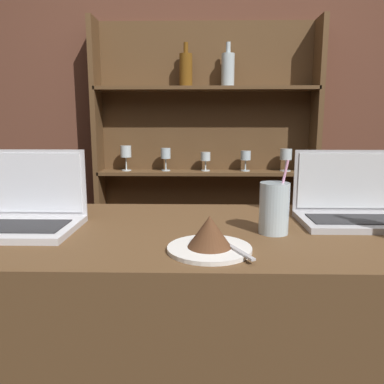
{
  "coord_description": "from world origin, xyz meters",
  "views": [
    {
      "loc": [
        -0.06,
        -0.71,
        1.36
      ],
      "look_at": [
        -0.09,
        0.36,
        1.17
      ],
      "focal_mm": 35.0,
      "sensor_mm": 36.0,
      "label": 1
    }
  ],
  "objects": [
    {
      "name": "laptop_far",
      "position": [
        0.4,
        0.41,
        1.11
      ],
      "size": [
        0.33,
        0.22,
        0.21
      ],
      "color": "#ADADB2",
      "rests_on": "bar_counter"
    },
    {
      "name": "back_shelf",
      "position": [
        -0.03,
        1.57,
        1.02
      ],
      "size": [
        1.31,
        0.18,
        1.95
      ],
      "color": "brown",
      "rests_on": "ground_plane"
    },
    {
      "name": "back_wall",
      "position": [
        0.0,
        1.65,
        1.35
      ],
      "size": [
        7.0,
        0.06,
        2.7
      ],
      "color": "brown",
      "rests_on": "ground_plane"
    },
    {
      "name": "laptop_near",
      "position": [
        -0.57,
        0.32,
        1.11
      ],
      "size": [
        0.33,
        0.24,
        0.22
      ],
      "color": "silver",
      "rests_on": "bar_counter"
    },
    {
      "name": "water_glass",
      "position": [
        0.14,
        0.29,
        1.14
      ],
      "size": [
        0.08,
        0.08,
        0.2
      ],
      "color": "silver",
      "rests_on": "bar_counter"
    },
    {
      "name": "cake_plate",
      "position": [
        -0.04,
        0.14,
        1.1
      ],
      "size": [
        0.2,
        0.2,
        0.08
      ],
      "color": "white",
      "rests_on": "bar_counter"
    }
  ]
}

